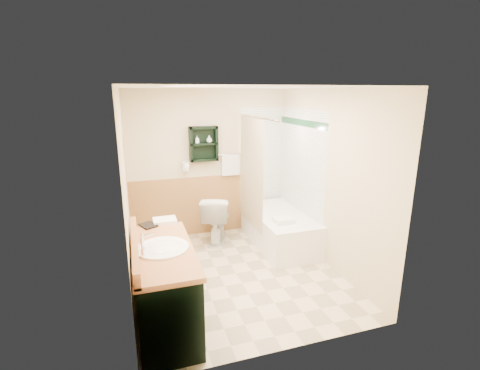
# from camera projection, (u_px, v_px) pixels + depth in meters

# --- Properties ---
(floor) EXTENTS (3.00, 3.00, 0.00)m
(floor) POSITION_uv_depth(u_px,v_px,m) (236.00, 273.00, 4.64)
(floor) COLOR beige
(floor) RESTS_ON ground
(back_wall) EXTENTS (2.60, 0.04, 2.40)m
(back_wall) POSITION_uv_depth(u_px,v_px,m) (209.00, 164.00, 5.73)
(back_wall) COLOR #F8EDC2
(back_wall) RESTS_ON ground
(left_wall) EXTENTS (0.04, 3.00, 2.40)m
(left_wall) POSITION_uv_depth(u_px,v_px,m) (125.00, 196.00, 3.94)
(left_wall) COLOR #F8EDC2
(left_wall) RESTS_ON ground
(right_wall) EXTENTS (0.04, 3.00, 2.40)m
(right_wall) POSITION_uv_depth(u_px,v_px,m) (328.00, 179.00, 4.72)
(right_wall) COLOR #F8EDC2
(right_wall) RESTS_ON ground
(ceiling) EXTENTS (2.60, 3.00, 0.04)m
(ceiling) POSITION_uv_depth(u_px,v_px,m) (235.00, 85.00, 4.01)
(ceiling) COLOR white
(ceiling) RESTS_ON back_wall
(wainscot_left) EXTENTS (2.98, 2.98, 1.00)m
(wainscot_left) POSITION_uv_depth(u_px,v_px,m) (133.00, 252.00, 4.13)
(wainscot_left) COLOR #B6894A
(wainscot_left) RESTS_ON left_wall
(wainscot_back) EXTENTS (2.58, 2.58, 1.00)m
(wainscot_back) POSITION_uv_depth(u_px,v_px,m) (210.00, 205.00, 5.88)
(wainscot_back) COLOR #B6894A
(wainscot_back) RESTS_ON back_wall
(mirror_frame) EXTENTS (1.30, 1.30, 1.00)m
(mirror_frame) POSITION_uv_depth(u_px,v_px,m) (127.00, 182.00, 3.37)
(mirror_frame) COLOR brown
(mirror_frame) RESTS_ON left_wall
(mirror_glass) EXTENTS (1.20, 1.20, 0.90)m
(mirror_glass) POSITION_uv_depth(u_px,v_px,m) (128.00, 182.00, 3.37)
(mirror_glass) COLOR white
(mirror_glass) RESTS_ON left_wall
(tile_right) EXTENTS (1.50, 1.50, 2.10)m
(tile_right) POSITION_uv_depth(u_px,v_px,m) (300.00, 177.00, 5.44)
(tile_right) COLOR white
(tile_right) RESTS_ON right_wall
(tile_back) EXTENTS (0.95, 0.95, 2.10)m
(tile_back) POSITION_uv_depth(u_px,v_px,m) (267.00, 169.00, 6.03)
(tile_back) COLOR white
(tile_back) RESTS_ON back_wall
(tile_accent) EXTENTS (1.50, 1.50, 0.10)m
(tile_accent) POSITION_uv_depth(u_px,v_px,m) (302.00, 123.00, 5.21)
(tile_accent) COLOR #134425
(tile_accent) RESTS_ON right_wall
(wall_shelf) EXTENTS (0.45, 0.15, 0.55)m
(wall_shelf) POSITION_uv_depth(u_px,v_px,m) (204.00, 144.00, 5.50)
(wall_shelf) COLOR black
(wall_shelf) RESTS_ON back_wall
(hair_dryer) EXTENTS (0.10, 0.24, 0.18)m
(hair_dryer) POSITION_uv_depth(u_px,v_px,m) (185.00, 166.00, 5.53)
(hair_dryer) COLOR white
(hair_dryer) RESTS_ON back_wall
(towel_bar) EXTENTS (0.40, 0.06, 0.40)m
(towel_bar) POSITION_uv_depth(u_px,v_px,m) (230.00, 154.00, 5.73)
(towel_bar) COLOR white
(towel_bar) RESTS_ON back_wall
(curtain_rod) EXTENTS (0.03, 1.60, 0.03)m
(curtain_rod) POSITION_uv_depth(u_px,v_px,m) (255.00, 117.00, 4.97)
(curtain_rod) COLOR silver
(curtain_rod) RESTS_ON back_wall
(shower_curtain) EXTENTS (1.05, 1.05, 1.70)m
(shower_curtain) POSITION_uv_depth(u_px,v_px,m) (251.00, 172.00, 5.35)
(shower_curtain) COLOR beige
(shower_curtain) RESTS_ON curtain_rod
(vanity) EXTENTS (0.59, 1.35, 0.86)m
(vanity) POSITION_uv_depth(u_px,v_px,m) (165.00, 287.00, 3.53)
(vanity) COLOR black
(vanity) RESTS_ON ground
(bathtub) EXTENTS (0.79, 1.50, 0.52)m
(bathtub) POSITION_uv_depth(u_px,v_px,m) (280.00, 229.00, 5.45)
(bathtub) COLOR white
(bathtub) RESTS_ON ground
(toilet) EXTENTS (0.67, 0.88, 0.76)m
(toilet) POSITION_uv_depth(u_px,v_px,m) (216.00, 218.00, 5.58)
(toilet) COLOR white
(toilet) RESTS_ON ground
(counter_towel) EXTENTS (0.27, 0.21, 0.04)m
(counter_towel) POSITION_uv_depth(u_px,v_px,m) (165.00, 220.00, 4.10)
(counter_towel) COLOR white
(counter_towel) RESTS_ON vanity
(vanity_book) EXTENTS (0.15, 0.08, 0.21)m
(vanity_book) POSITION_uv_depth(u_px,v_px,m) (141.00, 219.00, 3.91)
(vanity_book) COLOR black
(vanity_book) RESTS_ON vanity
(tub_towel) EXTENTS (0.26, 0.22, 0.07)m
(tub_towel) POSITION_uv_depth(u_px,v_px,m) (283.00, 220.00, 5.00)
(tub_towel) COLOR white
(tub_towel) RESTS_ON bathtub
(soap_bottle_a) EXTENTS (0.05, 0.12, 0.05)m
(soap_bottle_a) POSITION_uv_depth(u_px,v_px,m) (197.00, 142.00, 5.46)
(soap_bottle_a) COLOR white
(soap_bottle_a) RESTS_ON wall_shelf
(soap_bottle_b) EXTENTS (0.12, 0.13, 0.09)m
(soap_bottle_b) POSITION_uv_depth(u_px,v_px,m) (209.00, 140.00, 5.51)
(soap_bottle_b) COLOR white
(soap_bottle_b) RESTS_ON wall_shelf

